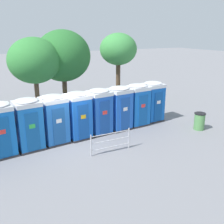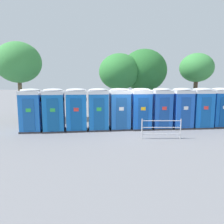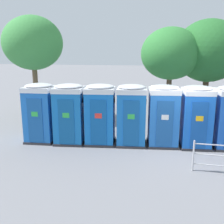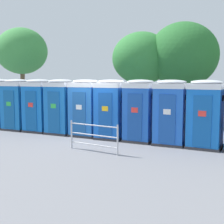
{
  "view_description": "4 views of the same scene",
  "coord_description": "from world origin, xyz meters",
  "px_view_note": "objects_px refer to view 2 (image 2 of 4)",
  "views": [
    {
      "loc": [
        -3.91,
        -12.13,
        5.55
      ],
      "look_at": [
        2.75,
        0.6,
        1.09
      ],
      "focal_mm": 42.0,
      "sensor_mm": 36.0,
      "label": 1
    },
    {
      "loc": [
        -1.48,
        -12.89,
        2.99
      ],
      "look_at": [
        -1.16,
        0.25,
        1.09
      ],
      "focal_mm": 35.0,
      "sensor_mm": 36.0,
      "label": 2
    },
    {
      "loc": [
        -0.74,
        -10.32,
        3.89
      ],
      "look_at": [
        -2.79,
        0.1,
        1.38
      ],
      "focal_mm": 42.0,
      "sensor_mm": 36.0,
      "label": 3
    },
    {
      "loc": [
        7.53,
        -10.89,
        2.64
      ],
      "look_at": [
        0.65,
        0.41,
        1.15
      ],
      "focal_mm": 50.0,
      "sensor_mm": 36.0,
      "label": 4
    }
  ],
  "objects_px": {
    "portapotty_0": "(31,110)",
    "portapotty_1": "(54,110)",
    "portapotty_2": "(76,109)",
    "portapotty_4": "(120,109)",
    "portapotty_6": "(161,108)",
    "portapotty_3": "(98,109)",
    "street_tree_0": "(197,68)",
    "street_tree_1": "(144,71)",
    "event_barrier": "(161,128)",
    "portapotty_8": "(201,108)",
    "street_tree_3": "(18,63)",
    "portapotty_5": "(141,109)",
    "street_tree_2": "(119,72)",
    "portapotty_7": "(182,108)",
    "portapotty_9": "(220,107)"
  },
  "relations": [
    {
      "from": "portapotty_0",
      "to": "portapotty_1",
      "type": "xyz_separation_m",
      "value": [
        1.31,
        0.04,
        -0.0
      ]
    },
    {
      "from": "portapotty_1",
      "to": "portapotty_2",
      "type": "height_order",
      "value": "same"
    },
    {
      "from": "portapotty_4",
      "to": "portapotty_6",
      "type": "bearing_deg",
      "value": 4.23
    },
    {
      "from": "portapotty_3",
      "to": "portapotty_6",
      "type": "relative_size",
      "value": 1.0
    },
    {
      "from": "street_tree_0",
      "to": "street_tree_1",
      "type": "xyz_separation_m",
      "value": [
        -4.86,
        -0.69,
        -0.25
      ]
    },
    {
      "from": "street_tree_1",
      "to": "event_barrier",
      "type": "xyz_separation_m",
      "value": [
        -0.43,
        -8.18,
        -3.28
      ]
    },
    {
      "from": "portapotty_2",
      "to": "portapotty_8",
      "type": "height_order",
      "value": "same"
    },
    {
      "from": "street_tree_0",
      "to": "street_tree_3",
      "type": "distance_m",
      "value": 14.88
    },
    {
      "from": "portapotty_1",
      "to": "street_tree_0",
      "type": "xyz_separation_m",
      "value": [
        11.21,
        7.01,
        2.81
      ]
    },
    {
      "from": "portapotty_5",
      "to": "street_tree_2",
      "type": "height_order",
      "value": "street_tree_2"
    },
    {
      "from": "portapotty_2",
      "to": "portapotty_3",
      "type": "distance_m",
      "value": 1.31
    },
    {
      "from": "portapotty_5",
      "to": "portapotty_6",
      "type": "distance_m",
      "value": 1.31
    },
    {
      "from": "portapotty_1",
      "to": "portapotty_0",
      "type": "bearing_deg",
      "value": -178.11
    },
    {
      "from": "portapotty_0",
      "to": "portapotty_3",
      "type": "bearing_deg",
      "value": 4.9
    },
    {
      "from": "portapotty_7",
      "to": "portapotty_9",
      "type": "distance_m",
      "value": 2.62
    },
    {
      "from": "street_tree_2",
      "to": "street_tree_1",
      "type": "bearing_deg",
      "value": 19.52
    },
    {
      "from": "portapotty_3",
      "to": "portapotty_7",
      "type": "relative_size",
      "value": 1.0
    },
    {
      "from": "portapotty_2",
      "to": "street_tree_1",
      "type": "xyz_separation_m",
      "value": [
        5.05,
        6.15,
        2.56
      ]
    },
    {
      "from": "portapotty_6",
      "to": "event_barrier",
      "type": "relative_size",
      "value": 1.23
    },
    {
      "from": "portapotty_8",
      "to": "street_tree_1",
      "type": "bearing_deg",
      "value": 116.63
    },
    {
      "from": "portapotty_6",
      "to": "street_tree_1",
      "type": "height_order",
      "value": "street_tree_1"
    },
    {
      "from": "street_tree_0",
      "to": "event_barrier",
      "type": "xyz_separation_m",
      "value": [
        -5.29,
        -8.87,
        -3.53
      ]
    },
    {
      "from": "portapotty_7",
      "to": "portapotty_8",
      "type": "xyz_separation_m",
      "value": [
        1.3,
        0.1,
        -0.0
      ]
    },
    {
      "from": "street_tree_2",
      "to": "street_tree_3",
      "type": "bearing_deg",
      "value": -163.69
    },
    {
      "from": "portapotty_5",
      "to": "street_tree_0",
      "type": "height_order",
      "value": "street_tree_0"
    },
    {
      "from": "portapotty_2",
      "to": "portapotty_4",
      "type": "bearing_deg",
      "value": 6.02
    },
    {
      "from": "street_tree_3",
      "to": "portapotty_8",
      "type": "bearing_deg",
      "value": -11.8
    },
    {
      "from": "portapotty_2",
      "to": "portapotty_4",
      "type": "height_order",
      "value": "same"
    },
    {
      "from": "portapotty_2",
      "to": "street_tree_1",
      "type": "relative_size",
      "value": 0.45
    },
    {
      "from": "portapotty_7",
      "to": "street_tree_3",
      "type": "bearing_deg",
      "value": 166.35
    },
    {
      "from": "portapotty_2",
      "to": "street_tree_1",
      "type": "distance_m",
      "value": 8.36
    },
    {
      "from": "portapotty_3",
      "to": "street_tree_0",
      "type": "bearing_deg",
      "value": 37.98
    },
    {
      "from": "portapotty_7",
      "to": "street_tree_1",
      "type": "distance_m",
      "value": 6.35
    },
    {
      "from": "street_tree_2",
      "to": "street_tree_3",
      "type": "height_order",
      "value": "street_tree_3"
    },
    {
      "from": "portapotty_7",
      "to": "street_tree_0",
      "type": "bearing_deg",
      "value": 61.71
    },
    {
      "from": "portapotty_6",
      "to": "street_tree_0",
      "type": "height_order",
      "value": "street_tree_0"
    },
    {
      "from": "portapotty_9",
      "to": "event_barrier",
      "type": "relative_size",
      "value": 1.23
    },
    {
      "from": "portapotty_1",
      "to": "portapotty_4",
      "type": "xyz_separation_m",
      "value": [
        3.9,
        0.45,
        0.0
      ]
    },
    {
      "from": "portapotty_2",
      "to": "portapotty_9",
      "type": "xyz_separation_m",
      "value": [
        9.11,
        0.86,
        0.0
      ]
    },
    {
      "from": "portapotty_3",
      "to": "street_tree_3",
      "type": "height_order",
      "value": "street_tree_3"
    },
    {
      "from": "portapotty_6",
      "to": "portapotty_8",
      "type": "xyz_separation_m",
      "value": [
        2.61,
        0.17,
        -0.0
      ]
    },
    {
      "from": "portapotty_2",
      "to": "street_tree_0",
      "type": "distance_m",
      "value": 12.37
    },
    {
      "from": "portapotty_6",
      "to": "event_barrier",
      "type": "bearing_deg",
      "value": -103.31
    },
    {
      "from": "portapotty_0",
      "to": "portapotty_8",
      "type": "height_order",
      "value": "same"
    },
    {
      "from": "street_tree_2",
      "to": "portapotty_6",
      "type": "bearing_deg",
      "value": -64.57
    },
    {
      "from": "portapotty_5",
      "to": "street_tree_2",
      "type": "relative_size",
      "value": 0.49
    },
    {
      "from": "portapotty_2",
      "to": "event_barrier",
      "type": "distance_m",
      "value": 5.1
    },
    {
      "from": "portapotty_1",
      "to": "street_tree_2",
      "type": "xyz_separation_m",
      "value": [
        4.17,
        5.55,
        2.41
      ]
    },
    {
      "from": "portapotty_0",
      "to": "portapotty_7",
      "type": "xyz_separation_m",
      "value": [
        9.12,
        0.75,
        0.0
      ]
    },
    {
      "from": "portapotty_4",
      "to": "portapotty_9",
      "type": "xyz_separation_m",
      "value": [
        6.51,
        0.58,
        0.0
      ]
    }
  ]
}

